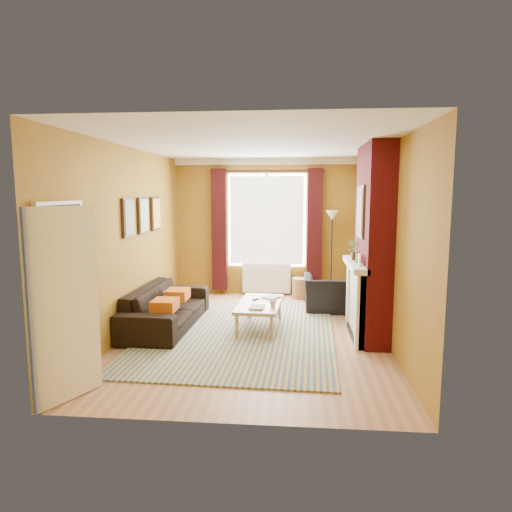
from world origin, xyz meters
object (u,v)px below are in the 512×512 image
Objects in this scene: sofa at (167,307)px; floor_lamp at (332,229)px; armchair at (331,294)px; coffee_table at (260,305)px; wicker_stool at (300,288)px.

floor_lamp is (2.73, 2.18, 1.07)m from sofa.
sofa is 3.66m from floor_lamp.
armchair is 0.75× the size of coffee_table.
sofa is at bearing -176.34° from coffee_table.
sofa is at bearing 24.15° from armchair.
armchair is (2.68, 1.23, -0.01)m from sofa.
sofa is at bearing -141.39° from floor_lamp.
sofa reaches higher than coffee_table.
floor_lamp reaches higher than sofa.
coffee_table is (1.48, 0.01, 0.05)m from sofa.
coffee_table is at bearing -119.91° from floor_lamp.
wicker_stool is at bearing 76.84° from coffee_table.
armchair is at bearing -93.36° from floor_lamp.
sofa reaches higher than wicker_stool.
floor_lamp reaches higher than wicker_stool.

